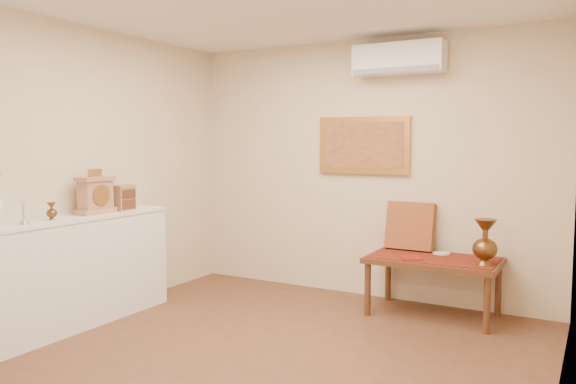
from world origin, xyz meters
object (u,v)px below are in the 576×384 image
Objects in this scene: brass_urn_tall at (485,237)px; low_table at (433,265)px; display_ledge at (74,272)px; mantel_clock at (96,195)px; wooden_chest at (123,197)px.

brass_urn_tall is 0.58m from low_table.
brass_urn_tall reaches higher than low_table.
display_ledge is 4.93× the size of mantel_clock.
wooden_chest is (0.01, 0.32, -0.05)m from mantel_clock.
mantel_clock is 0.34× the size of low_table.
brass_urn_tall is at bearing 25.74° from mantel_clock.
brass_urn_tall is 3.37m from wooden_chest.
mantel_clock is at bearing -154.26° from brass_urn_tall.
wooden_chest reaches higher than low_table.
low_table is (2.66, 1.29, -0.62)m from wooden_chest.
brass_urn_tall is at bearing 20.87° from wooden_chest.
display_ledge is 1.68× the size of low_table.
mantel_clock is 0.33m from wooden_chest.
display_ledge is (-3.15, -1.78, -0.31)m from brass_urn_tall.
brass_urn_tall is 3.63m from display_ledge.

